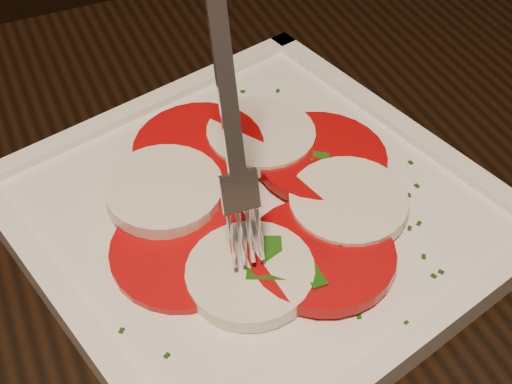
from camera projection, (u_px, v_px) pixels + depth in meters
The scene contains 5 objects.
table at pixel (395, 360), 0.52m from camera, with size 1.20×0.81×0.75m.
chair at pixel (150, 23), 1.05m from camera, with size 0.48×0.48×0.93m.
plate at pixel (256, 216), 0.47m from camera, with size 0.28×0.28×0.01m, color white.
caprese_salad at pixel (256, 199), 0.46m from camera, with size 0.23×0.24×0.02m.
fork at pixel (225, 100), 0.37m from camera, with size 0.02×0.06×0.18m, color white, non-canonical shape.
Camera 1 is at (-0.05, -0.36, 1.11)m, focal length 50.00 mm.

